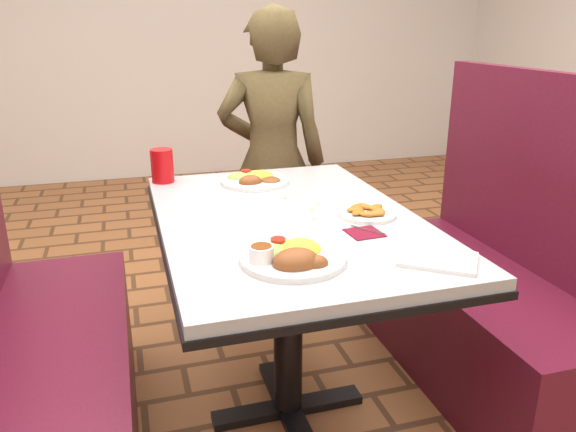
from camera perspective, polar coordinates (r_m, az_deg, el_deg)
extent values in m
plane|color=#A06034|center=(2.16, 0.00, -19.20)|extent=(7.00, 7.00, 0.00)
cube|color=silver|center=(5.14, -11.89, 19.44)|extent=(6.00, 0.04, 2.80)
cube|color=#B1B4B6|center=(1.80, 0.00, -0.53)|extent=(0.80, 1.20, 0.03)
cube|color=black|center=(1.81, 0.00, -1.35)|extent=(0.81, 1.21, 0.02)
cylinder|color=black|center=(1.95, 0.00, -10.94)|extent=(0.10, 0.10, 0.69)
cube|color=black|center=(2.15, 0.00, -18.88)|extent=(0.55, 0.08, 0.03)
cube|color=black|center=(2.15, 0.00, -18.88)|extent=(0.08, 0.55, 0.03)
cube|color=maroon|center=(1.98, -22.22, -16.59)|extent=(0.45, 1.20, 0.45)
cube|color=maroon|center=(2.32, 18.37, -10.58)|extent=(0.45, 1.20, 0.45)
cube|color=maroon|center=(2.27, 24.20, 1.10)|extent=(0.06, 1.20, 0.95)
imported|color=brown|center=(2.69, -1.60, 5.52)|extent=(0.59, 0.48, 1.41)
cylinder|color=white|center=(1.45, 0.52, -4.36)|extent=(0.27, 0.27, 0.02)
ellipsoid|color=yellow|center=(1.48, 1.25, -2.51)|extent=(0.11, 0.11, 0.05)
ellipsoid|color=#95CC51|center=(1.47, -1.95, -2.90)|extent=(0.11, 0.09, 0.04)
cylinder|color=red|center=(1.50, -1.02, -2.41)|extent=(0.04, 0.04, 0.01)
ellipsoid|color=brown|center=(1.38, 0.81, -3.67)|extent=(0.12, 0.09, 0.07)
ellipsoid|color=brown|center=(1.39, 2.80, -4.19)|extent=(0.07, 0.05, 0.04)
cylinder|color=white|center=(1.41, -2.72, -3.85)|extent=(0.07, 0.07, 0.04)
cylinder|color=brown|center=(1.40, -2.73, -3.12)|extent=(0.05, 0.05, 0.01)
cylinder|color=white|center=(2.16, -3.36, 3.54)|extent=(0.26, 0.26, 0.02)
ellipsoid|color=yellow|center=(2.19, -2.85, 4.62)|extent=(0.11, 0.11, 0.05)
ellipsoid|color=#95CC51|center=(2.19, -4.89, 4.38)|extent=(0.11, 0.09, 0.03)
cylinder|color=red|center=(2.21, -4.27, 4.61)|extent=(0.04, 0.04, 0.01)
ellipsoid|color=brown|center=(2.13, -1.79, 3.97)|extent=(0.08, 0.08, 0.03)
ellipsoid|color=brown|center=(2.10, -3.87, 4.05)|extent=(0.09, 0.07, 0.05)
cylinder|color=white|center=(1.81, 8.03, 0.22)|extent=(0.18, 0.18, 0.01)
cube|color=maroon|center=(1.66, 7.78, -1.71)|extent=(0.10, 0.10, 0.00)
cube|color=#BCBBC0|center=(1.67, 8.10, -1.43)|extent=(0.07, 0.10, 0.00)
cylinder|color=red|center=(2.21, -12.66, 5.01)|extent=(0.09, 0.09, 0.13)
cube|color=white|center=(1.50, 15.00, -4.28)|extent=(0.24, 0.23, 0.01)
cube|color=silver|center=(1.48, 1.96, -3.80)|extent=(0.08, 0.18, 0.00)
cube|color=silver|center=(1.42, 0.29, -4.74)|extent=(0.05, 0.17, 0.00)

